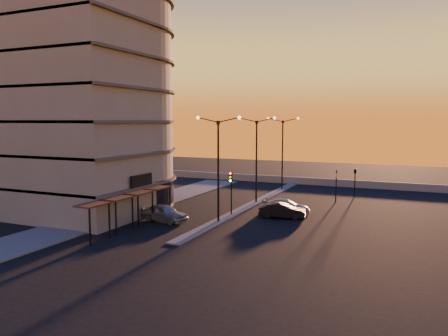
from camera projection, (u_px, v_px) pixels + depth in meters
ground at (218, 222)px, 39.28m from camera, size 120.00×120.00×0.00m
sidewalk_west at (146, 204)px, 47.15m from camera, size 5.00×40.00×0.12m
median at (256, 202)px, 48.35m from camera, size 1.20×36.00×0.12m
parapet at (308, 181)px, 62.02m from camera, size 44.00×0.50×1.00m
building at (91, 92)px, 43.67m from camera, size 14.35×17.08×25.00m
streetlamp_near at (218, 160)px, 38.67m from camera, size 4.32×0.32×9.51m
streetlamp_mid at (256, 153)px, 47.75m from camera, size 4.32×0.32×9.51m
streetlamp_far at (282, 147)px, 56.83m from camera, size 4.32×0.32×9.51m
traffic_light_main at (231, 186)px, 41.57m from camera, size 0.28×0.44×4.25m
signal_east_a at (336, 185)px, 48.54m from camera, size 0.13×0.16×3.60m
signal_east_b at (355, 171)px, 51.44m from camera, size 0.42×1.99×3.60m
car_hatchback at (164, 213)px, 39.44m from camera, size 4.84×2.68×1.56m
car_sedan at (282, 210)px, 40.83m from camera, size 4.53×2.24×1.43m
car_wagon at (286, 206)px, 43.03m from camera, size 4.85×2.50×1.34m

